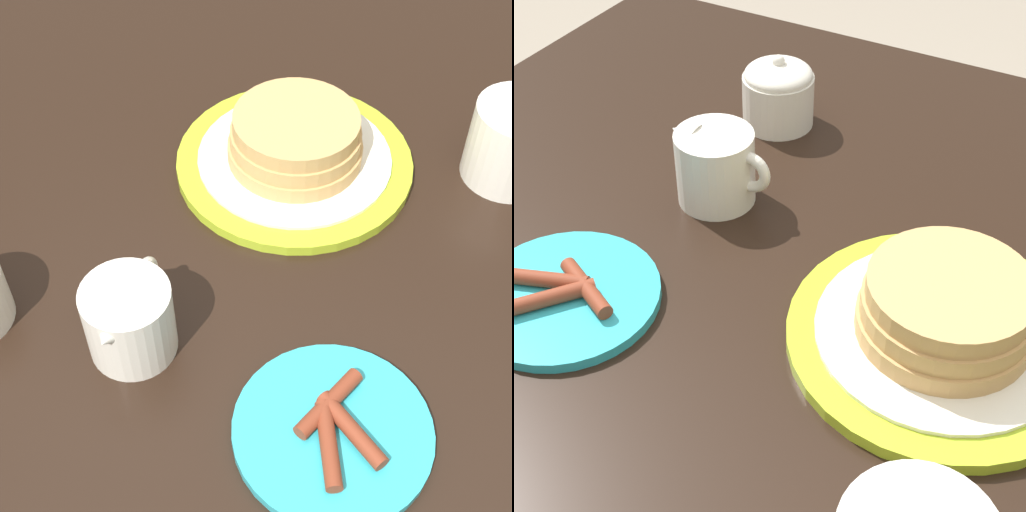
# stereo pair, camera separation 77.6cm
# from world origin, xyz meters

# --- Properties ---
(ground_plane) EXTENTS (8.00, 8.00, 0.00)m
(ground_plane) POSITION_xyz_m (0.00, 0.00, 0.00)
(ground_plane) COLOR gray
(dining_table) EXTENTS (1.22, 0.94, 0.72)m
(dining_table) POSITION_xyz_m (0.00, 0.00, 0.61)
(dining_table) COLOR black
(dining_table) RESTS_ON ground_plane
(pancake_plate) EXTENTS (0.25, 0.25, 0.07)m
(pancake_plate) POSITION_xyz_m (0.03, -0.01, 0.75)
(pancake_plate) COLOR #AAC628
(pancake_plate) RESTS_ON dining_table
(side_plate_bacon) EXTENTS (0.17, 0.17, 0.02)m
(side_plate_bacon) POSITION_xyz_m (-0.27, -0.12, 0.73)
(side_plate_bacon) COLOR #2DADBC
(side_plate_bacon) RESTS_ON dining_table
(creamer_pitcher) EXTENTS (0.11, 0.08, 0.09)m
(creamer_pitcher) POSITION_xyz_m (-0.23, 0.07, 0.76)
(creamer_pitcher) COLOR silver
(creamer_pitcher) RESTS_ON dining_table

